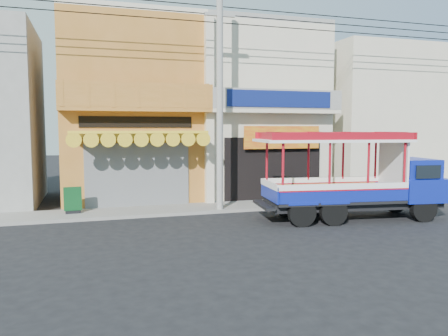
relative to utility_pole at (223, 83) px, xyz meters
name	(u,v)px	position (x,y,z in m)	size (l,w,h in m)	color
ground	(277,228)	(0.85, -3.30, -5.03)	(90.00, 90.00, 0.00)	black
sidewalk	(238,206)	(0.85, 0.70, -4.97)	(30.00, 2.00, 0.12)	slate
shophouse_left	(130,111)	(-3.15, 4.66, -0.92)	(6.00, 7.50, 8.24)	#A56824
shophouse_right	(250,112)	(2.85, 4.66, -0.93)	(6.00, 6.75, 8.24)	beige
party_pilaster	(209,112)	(-0.15, 1.55, -1.03)	(0.35, 0.30, 8.00)	beige
filler_building_right	(368,119)	(9.85, 4.70, -1.23)	(6.00, 6.00, 7.60)	beige
utility_pole	(223,83)	(0.00, 0.00, 0.00)	(28.00, 0.26, 9.00)	gray
songthaew_truck	(365,177)	(4.54, -2.75, -3.51)	(6.98, 2.99, 3.15)	black
green_sign	(73,202)	(-5.67, 0.81, -4.50)	(0.65, 0.33, 0.99)	black
potted_plant_a	(275,189)	(2.55, 0.76, -4.34)	(1.02, 0.89, 1.14)	#1B5D1A
potted_plant_b	(315,189)	(4.66, 1.08, -4.45)	(0.51, 0.41, 0.93)	#1B5D1A
potted_plant_c	(342,189)	(5.67, 0.51, -4.41)	(0.57, 0.57, 1.01)	#1B5D1A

